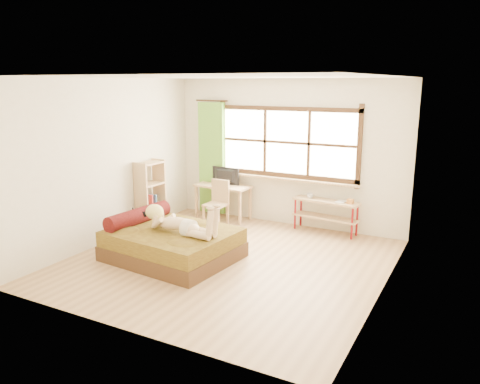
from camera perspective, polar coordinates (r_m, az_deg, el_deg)
The scene contains 18 objects.
floor at distance 7.09m, azimuth -1.51°, elevation -8.51°, with size 4.50×4.50×0.00m, color #9E754C.
ceiling at distance 6.59m, azimuth -1.66°, elevation 13.86°, with size 4.50×4.50×0.00m, color white.
wall_back at distance 8.71m, azimuth 5.73°, elevation 4.74°, with size 4.50×4.50×0.00m, color silver.
wall_front at distance 4.93m, azimuth -14.54°, elevation -2.22°, with size 4.50×4.50×0.00m, color silver.
wall_left at distance 8.04m, azimuth -15.72°, elevation 3.61°, with size 4.50×4.50×0.00m, color silver.
wall_right at distance 5.96m, azimuth 17.62°, elevation 0.23°, with size 4.50×4.50×0.00m, color silver.
window at distance 8.66m, azimuth 5.67°, elevation 5.76°, with size 2.80×0.16×1.46m.
curtain at distance 9.33m, azimuth -3.45°, elevation 4.10°, with size 0.55×0.10×2.20m, color #539C2A.
bed at distance 7.24m, azimuth -8.46°, elevation -6.11°, with size 1.94×1.62×0.69m.
woman at distance 6.95m, azimuth -7.56°, elevation -2.78°, with size 1.27×0.36×0.54m, color #D9B68C, non-canonical shape.
kitten at distance 7.62m, azimuth -12.23°, elevation -2.80°, with size 0.27×0.11×0.22m, color black, non-canonical shape.
desk at distance 9.11m, azimuth -2.11°, elevation 0.30°, with size 1.11×0.54×0.68m.
monitor at distance 9.10m, azimuth -1.96°, elevation 1.95°, with size 0.59×0.08×0.34m, color black.
chair at distance 8.77m, azimuth -2.73°, elevation -0.99°, with size 0.40×0.40×0.85m.
pipe_shelf at distance 8.45m, azimuth 10.48°, elevation -2.03°, with size 1.21×0.41×0.67m.
cup at distance 8.50m, azimuth 8.53°, elevation -0.46°, with size 0.11×0.11×0.09m, color gray.
book at distance 8.36m, azimuth 11.75°, elevation -1.08°, with size 0.16×0.22×0.02m, color gray.
bookshelf at distance 8.69m, azimuth -10.86°, elevation -0.28°, with size 0.33×0.55×1.24m.
Camera 1 is at (3.24, -5.74, 2.63)m, focal length 35.00 mm.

